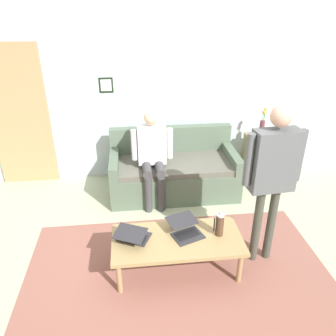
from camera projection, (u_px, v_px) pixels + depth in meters
ground_plane at (176, 265)px, 3.61m from camera, size 7.68×7.68×0.00m
area_rug at (178, 275)px, 3.47m from camera, size 3.15×1.98×0.01m
back_wall at (156, 89)px, 4.94m from camera, size 7.04×0.11×2.70m
interior_door at (20, 118)px, 4.80m from camera, size 0.82×0.09×2.05m
couch at (173, 172)px, 4.87m from camera, size 1.79×0.87×0.88m
coffee_table at (177, 242)px, 3.40m from camera, size 1.31×0.62×0.40m
laptop_left at (186, 230)px, 3.43m from camera, size 0.40×0.43×0.14m
laptop_center at (133, 236)px, 3.35m from camera, size 0.41×0.40×0.14m
french_press at (220, 224)px, 3.38m from camera, size 0.10×0.08×0.28m
side_shelf at (258, 157)px, 5.22m from camera, size 0.42×0.32×0.70m
flower_vase at (263, 123)px, 4.97m from camera, size 0.08×0.08×0.46m
person_standing at (273, 168)px, 3.22m from camera, size 0.60×0.23×1.73m
person_seated at (152, 153)px, 4.44m from camera, size 0.55×0.51×1.28m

